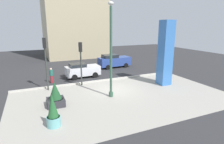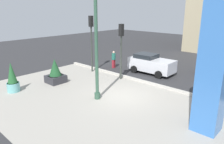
% 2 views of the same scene
% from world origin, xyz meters
% --- Properties ---
extents(ground_plane, '(60.00, 60.00, 0.00)m').
position_xyz_m(ground_plane, '(0.00, 4.00, 0.00)').
color(ground_plane, '#2D2D30').
extents(plaza_pavement, '(18.00, 10.00, 0.02)m').
position_xyz_m(plaza_pavement, '(0.00, -2.00, 0.00)').
color(plaza_pavement, '#9E998E').
rests_on(plaza_pavement, ground_plane).
extents(curb_strip, '(18.00, 0.24, 0.16)m').
position_xyz_m(curb_strip, '(0.00, 3.12, 0.08)').
color(curb_strip, '#B7B2A8').
rests_on(curb_strip, ground_plane).
extents(lamp_post, '(0.44, 0.44, 7.63)m').
position_xyz_m(lamp_post, '(-0.93, -1.36, 3.73)').
color(lamp_post, '#335642').
rests_on(lamp_post, ground_plane).
extents(art_pillar_blue, '(1.13, 1.13, 6.39)m').
position_xyz_m(art_pillar_blue, '(5.36, -0.38, 3.19)').
color(art_pillar_blue, '#3870BC').
rests_on(art_pillar_blue, ground_plane).
extents(potted_plant_near_left, '(1.26, 1.26, 1.84)m').
position_xyz_m(potted_plant_near_left, '(-5.46, -1.40, 0.77)').
color(potted_plant_near_left, '#2D2D33').
rests_on(potted_plant_near_left, ground_plane).
extents(potted_plant_curbside, '(0.82, 0.82, 2.04)m').
position_xyz_m(potted_plant_curbside, '(-5.97, -4.38, 0.89)').
color(potted_plant_curbside, '#6BB2B2').
rests_on(potted_plant_curbside, ground_plane).
extents(traffic_light_corner, '(0.28, 0.42, 4.31)m').
position_xyz_m(traffic_light_corner, '(-2.41, 2.61, 2.92)').
color(traffic_light_corner, '#333833').
rests_on(traffic_light_corner, ground_plane).
extents(traffic_light_far_side, '(0.28, 0.42, 4.82)m').
position_xyz_m(traffic_light_far_side, '(-5.65, 2.49, 3.23)').
color(traffic_light_far_side, '#333833').
rests_on(traffic_light_far_side, ground_plane).
extents(car_far_lane, '(3.92, 2.01, 1.65)m').
position_xyz_m(car_far_lane, '(-1.55, 5.58, 0.84)').
color(car_far_lane, silver).
rests_on(car_far_lane, ground_plane).
extents(pedestrian_on_sidewalk, '(0.40, 0.40, 1.60)m').
position_xyz_m(pedestrian_on_sidewalk, '(-5.08, 4.69, 0.88)').
color(pedestrian_on_sidewalk, maroon).
rests_on(pedestrian_on_sidewalk, ground_plane).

